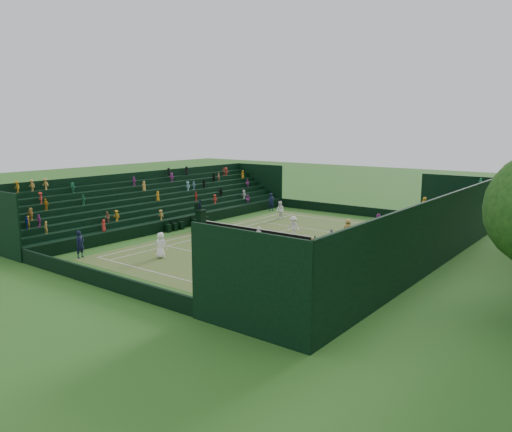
{
  "coord_description": "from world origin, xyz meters",
  "views": [
    {
      "loc": [
        25.22,
        -32.85,
        9.4
      ],
      "look_at": [
        0.0,
        0.0,
        2.0
      ],
      "focal_mm": 35.0,
      "sensor_mm": 36.0,
      "label": 1
    }
  ],
  "objects_px": {
    "tennis_net": "(256,233)",
    "umpire_chair": "(201,217)",
    "player_far_east": "(293,227)",
    "player_far_west": "(280,210)",
    "player_near_east": "(259,237)",
    "player_near_west": "(161,245)"
  },
  "relations": [
    {
      "from": "tennis_net",
      "to": "umpire_chair",
      "type": "relative_size",
      "value": 4.18
    },
    {
      "from": "umpire_chair",
      "to": "player_far_east",
      "type": "bearing_deg",
      "value": 15.48
    },
    {
      "from": "tennis_net",
      "to": "player_far_west",
      "type": "relative_size",
      "value": 6.12
    },
    {
      "from": "tennis_net",
      "to": "player_far_west",
      "type": "height_order",
      "value": "player_far_west"
    },
    {
      "from": "player_near_east",
      "to": "umpire_chair",
      "type": "bearing_deg",
      "value": -25.47
    },
    {
      "from": "player_near_west",
      "to": "player_far_east",
      "type": "height_order",
      "value": "player_near_west"
    },
    {
      "from": "player_near_west",
      "to": "player_far_west",
      "type": "xyz_separation_m",
      "value": [
        -1.9,
        17.92,
        0.01
      ]
    },
    {
      "from": "umpire_chair",
      "to": "player_near_east",
      "type": "height_order",
      "value": "umpire_chair"
    },
    {
      "from": "tennis_net",
      "to": "player_far_east",
      "type": "bearing_deg",
      "value": 48.46
    },
    {
      "from": "umpire_chair",
      "to": "player_near_west",
      "type": "relative_size",
      "value": 1.47
    },
    {
      "from": "umpire_chair",
      "to": "player_far_west",
      "type": "bearing_deg",
      "value": 71.73
    },
    {
      "from": "tennis_net",
      "to": "player_near_west",
      "type": "bearing_deg",
      "value": -100.7
    },
    {
      "from": "tennis_net",
      "to": "player_far_west",
      "type": "xyz_separation_m",
      "value": [
        -3.62,
        8.8,
        0.43
      ]
    },
    {
      "from": "umpire_chair",
      "to": "player_far_east",
      "type": "height_order",
      "value": "umpire_chair"
    },
    {
      "from": "tennis_net",
      "to": "player_near_east",
      "type": "bearing_deg",
      "value": -47.99
    },
    {
      "from": "player_far_west",
      "to": "player_far_east",
      "type": "bearing_deg",
      "value": -28.23
    },
    {
      "from": "player_near_west",
      "to": "player_near_east",
      "type": "distance_m",
      "value": 7.86
    },
    {
      "from": "tennis_net",
      "to": "player_far_east",
      "type": "relative_size",
      "value": 6.24
    },
    {
      "from": "umpire_chair",
      "to": "player_far_west",
      "type": "height_order",
      "value": "umpire_chair"
    },
    {
      "from": "player_near_east",
      "to": "player_far_west",
      "type": "height_order",
      "value": "player_far_west"
    },
    {
      "from": "player_far_east",
      "to": "player_near_east",
      "type": "bearing_deg",
      "value": -94.13
    },
    {
      "from": "player_near_east",
      "to": "tennis_net",
      "type": "bearing_deg",
      "value": -58.76
    }
  ]
}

